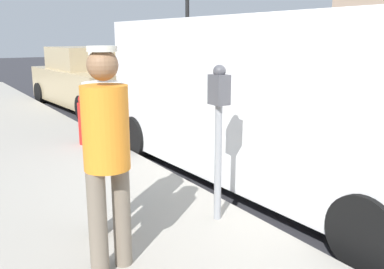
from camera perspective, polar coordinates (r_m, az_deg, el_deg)
ground_plane at (r=4.67m, az=24.25°, el=-12.24°), size 80.00×80.00×0.00m
parking_meter_near at (r=3.93m, az=3.68°, el=2.40°), size 0.14×0.18×1.52m
pedestrian_in_orange at (r=3.09m, az=-11.63°, el=-1.79°), size 0.35×0.34×1.71m
pedestrian_in_white at (r=3.68m, az=-11.90°, el=0.11°), size 0.35×0.34×1.66m
parked_van at (r=5.53m, az=11.11°, el=5.05°), size 2.30×5.27×2.15m
parked_sedan_behind at (r=11.84m, az=-13.95°, el=7.20°), size 2.17×4.50×1.65m
fire_hydrant at (r=7.19m, az=-14.40°, el=2.00°), size 0.24×0.24×0.86m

